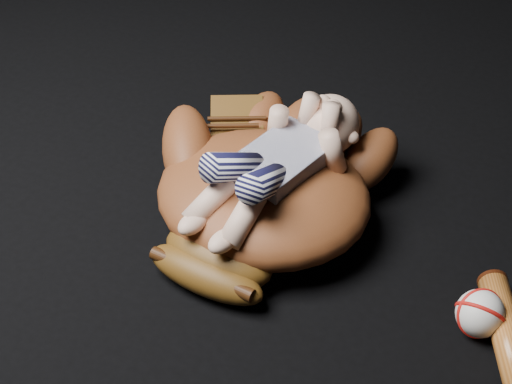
% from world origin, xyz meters
% --- Properties ---
extents(baseball_glove, '(0.46, 0.53, 0.16)m').
position_xyz_m(baseball_glove, '(-0.14, 0.13, 0.08)').
color(baseball_glove, '#5D2B14').
rests_on(baseball_glove, ground).
extents(newborn_baby, '(0.25, 0.41, 0.16)m').
position_xyz_m(newborn_baby, '(-0.12, 0.13, 0.14)').
color(newborn_baby, '#E0AE90').
rests_on(newborn_baby, baseball_glove).
extents(baseball, '(0.09, 0.09, 0.07)m').
position_xyz_m(baseball, '(0.25, 0.07, 0.04)').
color(baseball, white).
rests_on(baseball, ground).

